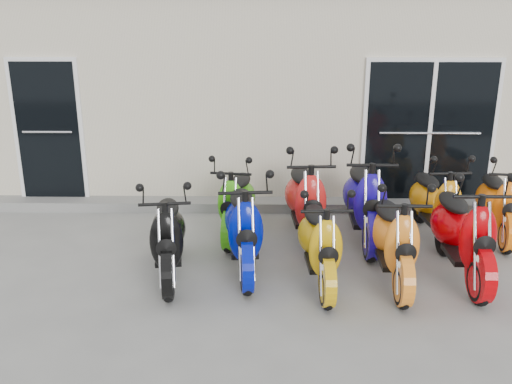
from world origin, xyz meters
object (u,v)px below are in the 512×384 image
scooter_back_extra (499,194)px  scooter_front_black (167,225)px  scooter_front_orange_b (394,228)px  scooter_back_yellow (436,193)px  scooter_front_orange_a (320,232)px  scooter_front_red (464,221)px  scooter_front_blue (243,216)px  scooter_back_blue (365,189)px  scooter_back_green (236,193)px  scooter_back_red (306,190)px

scooter_back_extra → scooter_front_black: bearing=-156.2°
scooter_front_orange_b → scooter_back_yellow: 1.59m
scooter_front_orange_a → scooter_front_red: scooter_front_red is taller
scooter_front_blue → scooter_front_orange_b: (1.70, -0.29, -0.03)m
scooter_front_orange_a → scooter_back_blue: 1.44m
scooter_front_orange_b → scooter_back_extra: (1.71, 1.35, -0.04)m
scooter_back_blue → scooter_back_yellow: bearing=9.0°
scooter_front_orange_b → scooter_back_blue: (-0.13, 1.20, 0.07)m
scooter_back_green → scooter_back_extra: (3.54, 0.00, 0.00)m
scooter_front_black → scooter_back_yellow: size_ratio=1.01×
scooter_back_red → scooter_back_yellow: size_ratio=1.12×
scooter_front_blue → scooter_front_red: 2.53m
scooter_front_black → scooter_back_green: scooter_front_black is taller
scooter_front_black → scooter_front_red: 3.39m
scooter_front_red → scooter_back_yellow: (0.04, 1.21, -0.07)m
scooter_front_black → scooter_front_blue: (0.87, 0.20, 0.04)m
scooter_front_blue → scooter_back_red: (0.79, 0.94, 0.02)m
scooter_back_green → scooter_back_yellow: bearing=7.0°
scooter_front_black → scooter_back_blue: size_ratio=0.88×
scooter_front_black → scooter_back_blue: scooter_back_blue is taller
scooter_back_red → scooter_front_orange_b: bearing=-57.8°
scooter_front_blue → scooter_front_orange_b: bearing=-15.1°
scooter_front_orange_a → scooter_back_extra: 2.90m
scooter_front_red → scooter_back_red: bearing=147.5°
scooter_front_orange_a → scooter_back_blue: (0.70, 1.26, 0.10)m
scooter_back_red → scooter_back_extra: scooter_back_red is taller
scooter_front_blue → scooter_front_orange_a: (0.87, -0.35, -0.06)m
scooter_back_red → scooter_back_blue: scooter_back_blue is taller
scooter_back_red → scooter_front_red: bearing=-36.7°
scooter_front_blue → scooter_back_green: bearing=92.0°
scooter_front_orange_a → scooter_front_red: bearing=3.2°
scooter_front_orange_a → scooter_back_yellow: bearing=36.3°
scooter_front_orange_a → scooter_front_orange_b: bearing=0.6°
scooter_front_orange_b → scooter_back_red: 1.53m
scooter_front_black → scooter_back_yellow: bearing=11.9°
scooter_back_yellow → scooter_back_extra: (0.85, 0.02, -0.01)m
scooter_front_orange_a → scooter_back_extra: bearing=25.8°
scooter_back_green → scooter_back_extra: 3.54m
scooter_back_yellow → scooter_back_extra: 0.85m
scooter_front_red → scooter_back_green: size_ratio=1.14×
scooter_front_red → scooter_back_green: 2.92m
scooter_back_yellow → scooter_front_red: bearing=-96.3°
scooter_back_red → scooter_back_yellow: (1.77, 0.10, -0.07)m
scooter_front_orange_b → scooter_back_extra: bearing=39.0°
scooter_front_orange_b → scooter_back_yellow: bearing=57.9°
scooter_front_orange_a → scooter_back_blue: size_ratio=0.86×
scooter_back_blue → scooter_front_red: bearing=-47.2°
scooter_front_orange_b → scooter_back_yellow: (0.86, 1.33, -0.03)m
scooter_back_blue → scooter_front_orange_a: bearing=-117.9°
scooter_back_blue → scooter_back_green: bearing=176.3°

